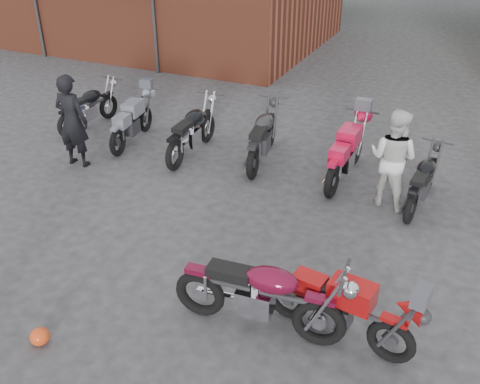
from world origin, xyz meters
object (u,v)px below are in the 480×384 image
at_px(person_dark, 72,121).
at_px(row_bike_4, 347,150).
at_px(row_bike_3, 263,134).
at_px(sportbike, 342,304).
at_px(helmet, 40,337).
at_px(row_bike_0, 89,105).
at_px(row_bike_2, 192,128).
at_px(vintage_motorcycle, 261,291).
at_px(row_bike_5, 423,179).
at_px(person_light, 393,158).
at_px(row_bike_1, 132,119).

xyz_separation_m(person_dark, row_bike_4, (5.25, 1.66, -0.34)).
bearing_deg(person_dark, row_bike_3, -156.49).
xyz_separation_m(sportbike, helmet, (-3.41, -1.65, -0.45)).
bearing_deg(row_bike_0, row_bike_2, -91.45).
bearing_deg(sportbike, vintage_motorcycle, -156.63).
bearing_deg(row_bike_0, row_bike_5, -88.85).
bearing_deg(person_light, helmet, 73.96).
distance_m(helmet, person_light, 6.34).
height_order(person_light, row_bike_0, person_light).
bearing_deg(row_bike_1, row_bike_4, -95.73).
xyz_separation_m(sportbike, row_bike_4, (-1.07, 4.33, 0.06)).
bearing_deg(row_bike_2, row_bike_4, -87.81).
bearing_deg(helmet, sportbike, 25.77).
relative_size(person_dark, row_bike_5, 1.05).
bearing_deg(row_bike_0, row_bike_4, -85.85).
bearing_deg(row_bike_4, row_bike_2, 96.42).
distance_m(row_bike_0, row_bike_4, 6.30).
bearing_deg(row_bike_1, vintage_motorcycle, -139.87).
relative_size(person_dark, row_bike_3, 0.90).
distance_m(sportbike, helmet, 3.81).
bearing_deg(row_bike_0, vintage_motorcycle, -121.16).
relative_size(sportbike, person_light, 1.07).
bearing_deg(row_bike_0, person_light, -90.58).
bearing_deg(person_light, row_bike_0, 10.00).
xyz_separation_m(vintage_motorcycle, row_bike_4, (-0.10, 4.58, -0.02)).
bearing_deg(row_bike_5, row_bike_3, 87.41).
bearing_deg(helmet, row_bike_0, 123.08).
bearing_deg(person_light, row_bike_3, 1.59).
distance_m(helmet, row_bike_4, 6.44).
xyz_separation_m(person_light, row_bike_0, (-7.26, 0.72, -0.35)).
bearing_deg(row_bike_0, helmet, -141.86).
bearing_deg(vintage_motorcycle, row_bike_4, 86.64).
bearing_deg(person_light, row_bike_2, 10.61).
bearing_deg(row_bike_0, person_dark, -144.25).
bearing_deg(sportbike, row_bike_4, 112.51).
distance_m(person_light, row_bike_2, 4.28).
bearing_deg(row_bike_1, person_dark, 155.35).
bearing_deg(row_bike_5, row_bike_4, 80.12).
distance_m(sportbike, row_bike_1, 7.19).
bearing_deg(row_bike_4, row_bike_0, 91.28).
bearing_deg(row_bike_1, row_bike_0, 68.70).
bearing_deg(helmet, vintage_motorcycle, 29.70).
height_order(vintage_motorcycle, row_bike_4, vintage_motorcycle).
relative_size(person_light, row_bike_0, 0.95).
relative_size(vintage_motorcycle, person_light, 1.22).
relative_size(row_bike_1, row_bike_2, 0.92).
height_order(sportbike, person_light, person_light).
relative_size(row_bike_3, row_bike_5, 1.17).
bearing_deg(person_dark, row_bike_0, -62.37).
xyz_separation_m(vintage_motorcycle, row_bike_3, (-1.89, 4.66, -0.02)).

